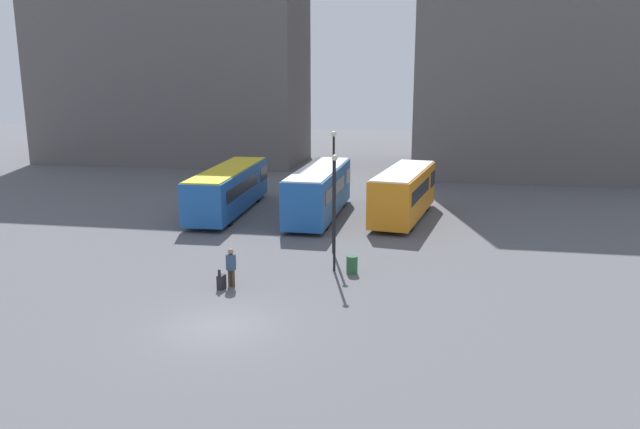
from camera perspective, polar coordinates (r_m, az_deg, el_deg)
ground_plane at (r=23.77m, az=-9.16°, el=-10.09°), size 160.00×160.00×0.00m
building_block_left at (r=67.65m, az=-13.62°, el=16.71°), size 27.03×10.72×28.19m
building_block_right at (r=62.81m, az=20.12°, el=15.10°), size 23.45×17.15×24.88m
bus_0 at (r=42.15m, az=-8.31°, el=2.41°), size 2.99×11.78×2.97m
bus_1 at (r=40.33m, az=-0.08°, el=2.23°), size 2.66×10.64×3.20m
bus_2 at (r=40.10m, az=7.68°, el=2.03°), size 3.86×9.72×3.19m
traveler at (r=27.56m, az=-8.14°, el=-4.50°), size 0.52×0.52×1.74m
suitcase at (r=27.52m, az=-9.00°, el=-6.11°), size 0.32×0.47×0.92m
lamp_post_0 at (r=31.75m, az=1.25°, el=2.86°), size 0.28×0.28×6.33m
lamp_post_1 at (r=28.82m, az=1.34°, el=1.01°), size 0.28×0.28×5.55m
trash_bin at (r=29.23m, az=2.94°, el=-4.61°), size 0.52×0.52×0.85m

